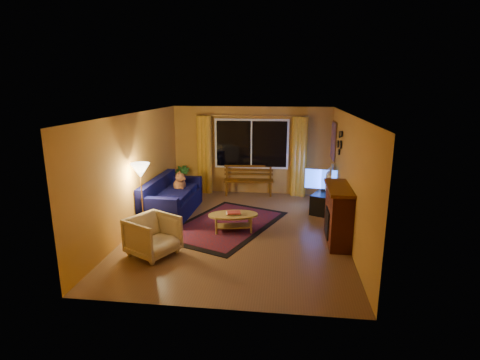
# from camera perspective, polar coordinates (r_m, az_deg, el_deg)

# --- Properties ---
(floor) EXTENTS (4.50, 6.00, 0.02)m
(floor) POSITION_cam_1_polar(r_m,az_deg,el_deg) (8.24, -0.26, -7.68)
(floor) COLOR brown
(floor) RESTS_ON ground
(ceiling) EXTENTS (4.50, 6.00, 0.02)m
(ceiling) POSITION_cam_1_polar(r_m,az_deg,el_deg) (7.67, -0.28, 10.09)
(ceiling) COLOR white
(ceiling) RESTS_ON ground
(wall_back) EXTENTS (4.50, 0.02, 2.50)m
(wall_back) POSITION_cam_1_polar(r_m,az_deg,el_deg) (10.79, 1.77, 4.51)
(wall_back) COLOR #BE8333
(wall_back) RESTS_ON ground
(wall_left) EXTENTS (0.02, 6.00, 2.50)m
(wall_left) POSITION_cam_1_polar(r_m,az_deg,el_deg) (8.44, -15.67, 1.28)
(wall_left) COLOR #BE8333
(wall_left) RESTS_ON ground
(wall_right) EXTENTS (0.02, 6.00, 2.50)m
(wall_right) POSITION_cam_1_polar(r_m,az_deg,el_deg) (7.90, 16.21, 0.39)
(wall_right) COLOR #BE8333
(wall_right) RESTS_ON ground
(window) EXTENTS (2.00, 0.02, 1.30)m
(window) POSITION_cam_1_polar(r_m,az_deg,el_deg) (10.70, 1.75, 5.50)
(window) COLOR black
(window) RESTS_ON wall_back
(curtain_rod) EXTENTS (3.20, 0.03, 0.03)m
(curtain_rod) POSITION_cam_1_polar(r_m,az_deg,el_deg) (10.56, 1.76, 9.76)
(curtain_rod) COLOR #BF8C3F
(curtain_rod) RESTS_ON wall_back
(curtain_left) EXTENTS (0.36, 0.36, 2.24)m
(curtain_left) POSITION_cam_1_polar(r_m,az_deg,el_deg) (10.89, -5.40, 3.85)
(curtain_left) COLOR gold
(curtain_left) RESTS_ON ground
(curtain_right) EXTENTS (0.36, 0.36, 2.24)m
(curtain_right) POSITION_cam_1_polar(r_m,az_deg,el_deg) (10.65, 8.96, 3.50)
(curtain_right) COLOR gold
(curtain_right) RESTS_ON ground
(bench) EXTENTS (1.43, 0.53, 0.42)m
(bench) POSITION_cam_1_polar(r_m,az_deg,el_deg) (10.77, 1.30, -1.18)
(bench) COLOR #532B07
(bench) RESTS_ON ground
(potted_plant) EXTENTS (0.48, 0.48, 0.82)m
(potted_plant) POSITION_cam_1_polar(r_m,az_deg,el_deg) (10.97, -8.83, 0.00)
(potted_plant) COLOR #235B1E
(potted_plant) RESTS_ON ground
(sofa) EXTENTS (0.99, 2.21, 0.89)m
(sofa) POSITION_cam_1_polar(r_m,az_deg,el_deg) (9.24, -10.28, -2.50)
(sofa) COLOR #080938
(sofa) RESTS_ON ground
(dog) EXTENTS (0.46, 0.53, 0.49)m
(dog) POSITION_cam_1_polar(r_m,az_deg,el_deg) (9.62, -9.20, -0.32)
(dog) COLOR brown
(dog) RESTS_ON sofa
(armchair) EXTENTS (1.02, 1.04, 0.81)m
(armchair) POSITION_cam_1_polar(r_m,az_deg,el_deg) (7.13, -13.13, -8.01)
(armchair) COLOR beige
(armchair) RESTS_ON ground
(floor_lamp) EXTENTS (0.28, 0.28, 1.50)m
(floor_lamp) POSITION_cam_1_polar(r_m,az_deg,el_deg) (8.15, -14.69, -2.72)
(floor_lamp) COLOR #BF8C3F
(floor_lamp) RESTS_ON ground
(rug) EXTENTS (2.81, 3.39, 0.02)m
(rug) POSITION_cam_1_polar(r_m,az_deg,el_deg) (8.52, -2.21, -6.78)
(rug) COLOR maroon
(rug) RESTS_ON ground
(coffee_table) EXTENTS (1.26, 1.26, 0.39)m
(coffee_table) POSITION_cam_1_polar(r_m,az_deg,el_deg) (8.11, -1.05, -6.50)
(coffee_table) COLOR #A5873D
(coffee_table) RESTS_ON ground
(tv_console) EXTENTS (0.84, 1.24, 0.49)m
(tv_console) POSITION_cam_1_polar(r_m,az_deg,el_deg) (9.68, 12.83, -3.08)
(tv_console) COLOR black
(tv_console) RESTS_ON ground
(television) EXTENTS (0.30, 1.07, 0.61)m
(television) POSITION_cam_1_polar(r_m,az_deg,el_deg) (9.53, 13.01, 0.09)
(television) COLOR black
(television) RESTS_ON tv_console
(fireplace) EXTENTS (0.40, 1.20, 1.10)m
(fireplace) POSITION_cam_1_polar(r_m,az_deg,el_deg) (7.68, 14.76, -5.34)
(fireplace) COLOR maroon
(fireplace) RESTS_ON ground
(mirror_cluster) EXTENTS (0.06, 0.60, 0.56)m
(mirror_cluster) POSITION_cam_1_polar(r_m,az_deg,el_deg) (9.06, 14.89, 5.72)
(mirror_cluster) COLOR black
(mirror_cluster) RESTS_ON wall_right
(painting) EXTENTS (0.04, 0.76, 0.96)m
(painting) POSITION_cam_1_polar(r_m,az_deg,el_deg) (10.21, 14.06, 5.82)
(painting) COLOR #D05814
(painting) RESTS_ON wall_right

